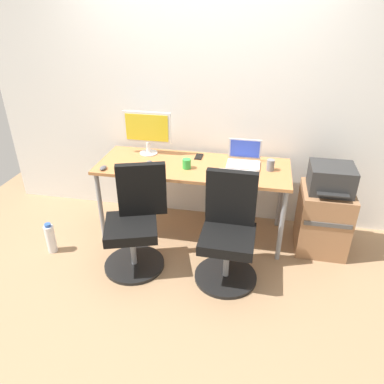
{
  "coord_description": "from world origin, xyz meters",
  "views": [
    {
      "loc": [
        0.6,
        -3.09,
        2.16
      ],
      "look_at": [
        0.0,
        -0.05,
        0.49
      ],
      "focal_mm": 33.93,
      "sensor_mm": 36.0,
      "label": 1
    }
  ],
  "objects_px": {
    "desktop_monitor": "(147,130)",
    "open_laptop": "(244,158)",
    "office_chair_right": "(228,233)",
    "coffee_mug": "(187,164)",
    "office_chair_left": "(136,223)",
    "side_cabinet": "(323,219)",
    "water_bottle_on_floor": "(51,238)",
    "printer": "(331,178)"
  },
  "relations": [
    {
      "from": "office_chair_left",
      "to": "open_laptop",
      "type": "xyz_separation_m",
      "value": [
        0.86,
        0.72,
        0.39
      ]
    },
    {
      "from": "printer",
      "to": "office_chair_left",
      "type": "bearing_deg",
      "value": -161.03
    },
    {
      "from": "office_chair_left",
      "to": "coffee_mug",
      "type": "distance_m",
      "value": 0.72
    },
    {
      "from": "coffee_mug",
      "to": "water_bottle_on_floor",
      "type": "bearing_deg",
      "value": -157.17
    },
    {
      "from": "open_laptop",
      "to": "coffee_mug",
      "type": "bearing_deg",
      "value": -157.68
    },
    {
      "from": "office_chair_left",
      "to": "coffee_mug",
      "type": "bearing_deg",
      "value": 55.29
    },
    {
      "from": "office_chair_left",
      "to": "side_cabinet",
      "type": "relative_size",
      "value": 1.51
    },
    {
      "from": "water_bottle_on_floor",
      "to": "open_laptop",
      "type": "xyz_separation_m",
      "value": [
        1.73,
        0.72,
        0.66
      ]
    },
    {
      "from": "open_laptop",
      "to": "coffee_mug",
      "type": "distance_m",
      "value": 0.56
    },
    {
      "from": "coffee_mug",
      "to": "office_chair_left",
      "type": "bearing_deg",
      "value": -124.71
    },
    {
      "from": "water_bottle_on_floor",
      "to": "office_chair_right",
      "type": "bearing_deg",
      "value": 0.28
    },
    {
      "from": "office_chair_right",
      "to": "side_cabinet",
      "type": "height_order",
      "value": "office_chair_right"
    },
    {
      "from": "desktop_monitor",
      "to": "office_chair_right",
      "type": "bearing_deg",
      "value": -40.54
    },
    {
      "from": "coffee_mug",
      "to": "side_cabinet",
      "type": "bearing_deg",
      "value": 2.71
    },
    {
      "from": "office_chair_right",
      "to": "coffee_mug",
      "type": "bearing_deg",
      "value": 132.38
    },
    {
      "from": "office_chair_left",
      "to": "office_chair_right",
      "type": "xyz_separation_m",
      "value": [
        0.81,
        0.0,
        0.0
      ]
    },
    {
      "from": "printer",
      "to": "water_bottle_on_floor",
      "type": "xyz_separation_m",
      "value": [
        -2.51,
        -0.57,
        -0.6
      ]
    },
    {
      "from": "water_bottle_on_floor",
      "to": "coffee_mug",
      "type": "height_order",
      "value": "coffee_mug"
    },
    {
      "from": "water_bottle_on_floor",
      "to": "side_cabinet",
      "type": "bearing_deg",
      "value": 12.84
    },
    {
      "from": "printer",
      "to": "coffee_mug",
      "type": "bearing_deg",
      "value": -177.33
    },
    {
      "from": "side_cabinet",
      "to": "coffee_mug",
      "type": "height_order",
      "value": "coffee_mug"
    },
    {
      "from": "office_chair_left",
      "to": "water_bottle_on_floor",
      "type": "height_order",
      "value": "office_chair_left"
    },
    {
      "from": "office_chair_right",
      "to": "coffee_mug",
      "type": "distance_m",
      "value": 0.78
    },
    {
      "from": "side_cabinet",
      "to": "office_chair_left",
      "type": "bearing_deg",
      "value": -161.0
    },
    {
      "from": "side_cabinet",
      "to": "printer",
      "type": "relative_size",
      "value": 1.56
    },
    {
      "from": "office_chair_left",
      "to": "side_cabinet",
      "type": "bearing_deg",
      "value": 19.0
    },
    {
      "from": "office_chair_right",
      "to": "coffee_mug",
      "type": "xyz_separation_m",
      "value": [
        -0.46,
        0.5,
        0.38
      ]
    },
    {
      "from": "water_bottle_on_floor",
      "to": "desktop_monitor",
      "type": "bearing_deg",
      "value": 46.05
    },
    {
      "from": "office_chair_right",
      "to": "water_bottle_on_floor",
      "type": "height_order",
      "value": "office_chair_right"
    },
    {
      "from": "open_laptop",
      "to": "office_chair_left",
      "type": "bearing_deg",
      "value": -140.31
    },
    {
      "from": "office_chair_left",
      "to": "open_laptop",
      "type": "bearing_deg",
      "value": 39.69
    },
    {
      "from": "side_cabinet",
      "to": "desktop_monitor",
      "type": "bearing_deg",
      "value": 172.96
    },
    {
      "from": "side_cabinet",
      "to": "desktop_monitor",
      "type": "distance_m",
      "value": 1.9
    },
    {
      "from": "printer",
      "to": "desktop_monitor",
      "type": "distance_m",
      "value": 1.79
    },
    {
      "from": "office_chair_left",
      "to": "desktop_monitor",
      "type": "distance_m",
      "value": 0.98
    },
    {
      "from": "printer",
      "to": "desktop_monitor",
      "type": "bearing_deg",
      "value": 172.93
    },
    {
      "from": "printer",
      "to": "office_chair_right",
      "type": "bearing_deg",
      "value": -146.11
    },
    {
      "from": "office_chair_right",
      "to": "desktop_monitor",
      "type": "height_order",
      "value": "desktop_monitor"
    },
    {
      "from": "side_cabinet",
      "to": "coffee_mug",
      "type": "bearing_deg",
      "value": -177.29
    },
    {
      "from": "desktop_monitor",
      "to": "open_laptop",
      "type": "distance_m",
      "value": 0.99
    },
    {
      "from": "office_chair_left",
      "to": "coffee_mug",
      "type": "xyz_separation_m",
      "value": [
        0.35,
        0.51,
        0.38
      ]
    },
    {
      "from": "office_chair_left",
      "to": "office_chair_right",
      "type": "distance_m",
      "value": 0.81
    }
  ]
}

